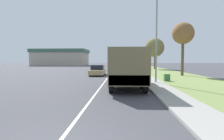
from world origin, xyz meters
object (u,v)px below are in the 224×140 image
car_nearest_ahead (98,71)px  car_second_ahead (122,68)px  lamp_post (154,31)px  military_truck (127,67)px

car_nearest_ahead → car_second_ahead: size_ratio=0.96×
car_second_ahead → lamp_post: size_ratio=0.58×
military_truck → car_nearest_ahead: 11.36m
military_truck → car_second_ahead: military_truck is taller
military_truck → car_nearest_ahead: military_truck is taller
car_nearest_ahead → lamp_post: 11.01m
military_truck → lamp_post: (2.51, 2.57, 3.12)m
car_nearest_ahead → car_second_ahead: 8.29m
car_second_ahead → car_nearest_ahead: bearing=-114.9°
car_nearest_ahead → military_truck: bearing=-71.0°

